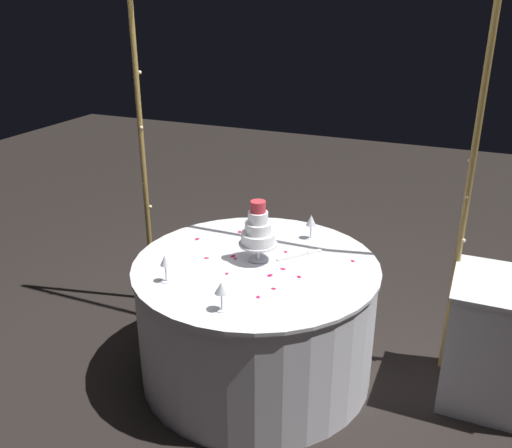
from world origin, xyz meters
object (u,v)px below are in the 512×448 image
(cake_knife, at_px, (302,255))
(wine_glass_2, at_px, (311,221))
(main_table, at_px, (256,319))
(tiered_cake, at_px, (258,231))
(wine_glass_1, at_px, (165,262))
(wine_glass_0, at_px, (221,289))
(side_table, at_px, (498,342))
(decorative_arch, at_px, (288,114))

(cake_knife, bearing_deg, wine_glass_2, 96.90)
(main_table, distance_m, tiered_cake, 0.55)
(wine_glass_1, bearing_deg, tiered_cake, 50.52)
(wine_glass_0, bearing_deg, tiered_cake, 95.01)
(wine_glass_1, bearing_deg, wine_glass_2, 57.57)
(main_table, distance_m, wine_glass_1, 0.70)
(side_table, bearing_deg, cake_knife, -175.09)
(tiered_cake, bearing_deg, side_table, 10.87)
(main_table, relative_size, side_table, 1.92)
(wine_glass_2, bearing_deg, decorative_arch, 170.80)
(decorative_arch, bearing_deg, side_table, -8.01)
(side_table, distance_m, wine_glass_1, 1.87)
(decorative_arch, distance_m, tiered_cake, 0.73)
(decorative_arch, relative_size, main_table, 1.63)
(cake_knife, bearing_deg, side_table, 4.91)
(decorative_arch, xyz_separation_m, cake_knife, (0.21, -0.28, -0.75))
(wine_glass_1, xyz_separation_m, wine_glass_2, (0.53, 0.84, 0.00))
(wine_glass_2, distance_m, cake_knife, 0.28)
(tiered_cake, height_order, cake_knife, tiered_cake)
(side_table, bearing_deg, wine_glass_0, -147.25)
(wine_glass_0, distance_m, cake_knife, 0.75)
(side_table, bearing_deg, wine_glass_1, -157.98)
(cake_knife, bearing_deg, tiered_cake, -143.21)
(side_table, xyz_separation_m, wine_glass_1, (-1.68, -0.68, 0.47))
(main_table, distance_m, wine_glass_0, 0.71)
(wine_glass_0, bearing_deg, main_table, 94.78)
(side_table, relative_size, cake_knife, 3.09)
(wine_glass_0, xyz_separation_m, cake_knife, (0.16, 0.73, -0.11))
(wine_glass_0, relative_size, cake_knife, 0.64)
(decorative_arch, height_order, wine_glass_1, decorative_arch)
(main_table, height_order, wine_glass_1, wine_glass_1)
(side_table, bearing_deg, tiered_cake, -169.13)
(wine_glass_2, bearing_deg, tiered_cake, -113.84)
(wine_glass_2, bearing_deg, wine_glass_1, -122.43)
(side_table, height_order, wine_glass_2, wine_glass_2)
(wine_glass_0, height_order, wine_glass_1, same)
(wine_glass_2, height_order, cake_knife, wine_glass_2)
(main_table, xyz_separation_m, side_table, (1.32, 0.30, 0.00))
(wine_glass_2, bearing_deg, side_table, -7.82)
(decorative_arch, distance_m, wine_glass_1, 1.14)
(cake_knife, bearing_deg, main_table, -135.73)
(wine_glass_2, bearing_deg, wine_glass_0, -97.71)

